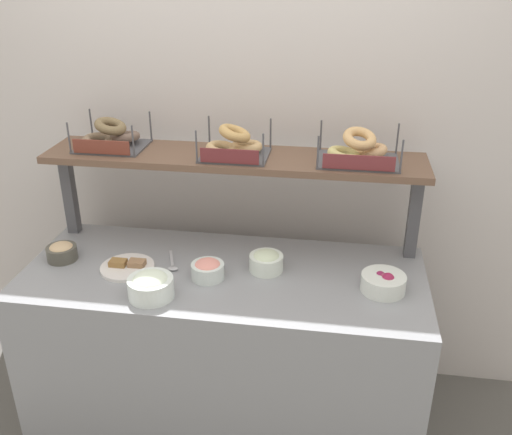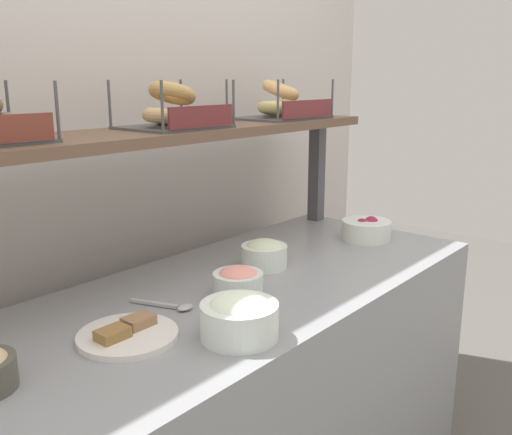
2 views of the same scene
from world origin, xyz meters
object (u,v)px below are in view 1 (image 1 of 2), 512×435
Objects in this scene: bowl_lox_spread at (208,269)px; serving_spoon_near_plate at (172,264)px; bowl_scallion_spread at (266,261)px; bagel_basket_poppy at (111,137)px; bagel_basket_sesame at (234,146)px; serving_plate_white at (127,267)px; bagel_basket_plain at (358,151)px; bowl_beet_salad at (383,282)px; bowl_hummus at (61,252)px; bowl_cream_cheese at (151,285)px.

bowl_lox_spread is 0.19m from serving_spoon_near_plate.
bagel_basket_poppy is at bearing 161.89° from bowl_scallion_spread.
bagel_basket_sesame is (-0.17, 0.21, 0.43)m from bowl_scallion_spread.
bowl_lox_spread is 0.60× the size of serving_plate_white.
bagel_basket_poppy is 1.09m from bagel_basket_plain.
bowl_beet_salad reaches higher than bowl_lox_spread.
serving_spoon_near_plate is at bearing 175.93° from bowl_beet_salad.
bagel_basket_poppy is 0.89× the size of bagel_basket_plain.
bowl_lox_spread is (-0.23, -0.10, -0.00)m from bowl_scallion_spread.
bagel_basket_plain is at bearing 0.35° from bagel_basket_sesame.
bowl_lox_spread is 0.77× the size of bowl_beet_salad.
bagel_basket_plain is (0.58, 0.31, 0.44)m from bowl_lox_spread.
bagel_basket_poppy is (-0.74, 0.24, 0.43)m from bowl_scallion_spread.
bowl_beet_salad is (0.71, 0.01, -0.00)m from bowl_lox_spread.
bowl_hummus reaches higher than serving_plate_white.
serving_spoon_near_plate is at bearing 2.72° from bowl_hummus.
bowl_cream_cheese is 0.62× the size of bagel_basket_sesame.
bagel_basket_sesame is (0.25, 0.48, 0.43)m from bowl_cream_cheese.
bagel_basket_poppy is at bearing 60.70° from bowl_hummus.
serving_plate_white is (-0.59, -0.08, -0.03)m from bowl_scallion_spread.
bowl_hummus is 0.39× the size of bagel_basket_plain.
bowl_cream_cheese reaches higher than bowl_beet_salad.
bowl_beet_salad is 1.05× the size of serving_spoon_near_plate.
serving_plate_white is (-0.36, 0.02, -0.03)m from bowl_lox_spread.
bowl_cream_cheese is 1.06× the size of serving_spoon_near_plate.
bowl_beet_salad is (0.90, 0.18, -0.01)m from bowl_cream_cheese.
serving_plate_white reaches higher than serving_spoon_near_plate.
bowl_hummus is 0.55m from bagel_basket_poppy.
serving_spoon_near_plate is (-0.18, 0.07, -0.03)m from bowl_lox_spread.
bagel_basket_sesame is 0.52m from bagel_basket_plain.
bowl_lox_spread is 0.48× the size of bagel_basket_sesame.
serving_plate_white is at bearing 179.67° from bowl_beet_salad.
bowl_scallion_spread is 0.81× the size of bowl_beet_salad.
bowl_cream_cheese is 1.24× the size of bowl_scallion_spread.
serving_plate_white is 1.09m from bagel_basket_plain.
bowl_lox_spread is 0.79m from bagel_basket_plain.
bowl_lox_spread is 1.05× the size of bowl_hummus.
bowl_hummus is at bearing 175.65° from bowl_lox_spread.
serving_plate_white is at bearing -162.68° from bagel_basket_plain.
bowl_beet_salad reaches higher than serving_spoon_near_plate.
bowl_hummus is at bearing -168.30° from bagel_basket_plain.
bowl_scallion_spread is at bearing 3.44° from serving_spoon_near_plate.
bagel_basket_poppy is at bearing 146.14° from bowl_lox_spread.
bowl_scallion_spread reaches higher than bowl_lox_spread.
serving_plate_white is at bearing 131.82° from bowl_cream_cheese.
bowl_scallion_spread reaches higher than bowl_beet_salad.
bowl_scallion_spread is 0.48× the size of bagel_basket_poppy.
serving_plate_white is 0.80× the size of bagel_basket_sesame.
bagel_basket_sesame is 0.85× the size of bagel_basket_plain.
bowl_cream_cheese is 0.25m from bowl_lox_spread.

